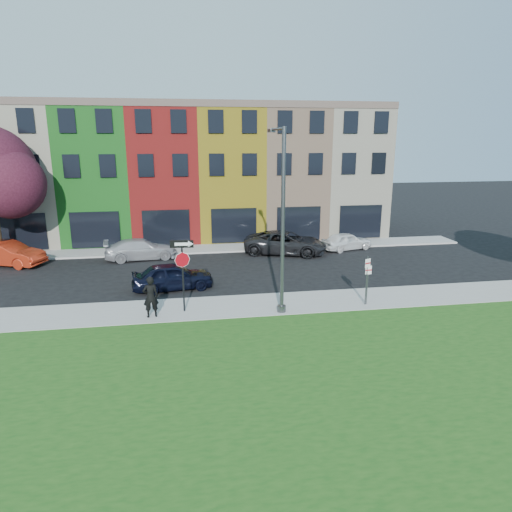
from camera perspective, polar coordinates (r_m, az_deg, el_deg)
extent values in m
plane|color=black|center=(19.49, 2.83, -9.40)|extent=(120.00, 120.00, 0.00)
cube|color=gray|center=(22.62, 6.22, -5.83)|extent=(40.00, 3.00, 0.12)
cube|color=gray|center=(33.35, -7.64, 0.85)|extent=(40.00, 2.40, 0.12)
cube|color=beige|center=(40.29, -25.74, 9.04)|extent=(5.00, 10.00, 10.00)
cube|color=#268B27|center=(39.20, -18.63, 9.60)|extent=(5.00, 10.00, 10.00)
cube|color=#A81D1C|center=(38.72, -11.20, 10.02)|extent=(5.00, 10.00, 10.00)
cube|color=gold|center=(38.89, -3.71, 10.28)|extent=(5.00, 10.00, 10.00)
cube|color=tan|center=(39.69, 3.61, 10.37)|extent=(5.00, 10.00, 10.00)
cube|color=beige|center=(41.09, 10.54, 10.30)|extent=(5.00, 10.00, 10.00)
cube|color=black|center=(34.17, -6.95, 3.68)|extent=(30.00, 0.12, 2.60)
cylinder|color=black|center=(21.05, -9.11, -2.60)|extent=(0.08, 0.08, 3.29)
cylinder|color=silver|center=(20.80, -9.20, -0.46)|extent=(0.72, 0.09, 0.72)
cylinder|color=maroon|center=(20.78, -9.20, -0.47)|extent=(0.68, 0.08, 0.68)
cube|color=black|center=(20.63, -9.28, 1.48)|extent=(1.05, 0.13, 0.34)
cube|color=silver|center=(20.60, -9.28, 1.46)|extent=(0.66, 0.07, 0.14)
imported|color=black|center=(20.86, -13.04, -5.00)|extent=(0.85, 0.70, 1.88)
imported|color=black|center=(24.80, -10.39, -2.50)|extent=(2.94, 4.76, 1.46)
imported|color=#9A2410|center=(32.89, -28.66, 0.24)|extent=(4.86, 5.83, 1.55)
imported|color=#A0A0A5|center=(31.38, -14.17, 0.83)|extent=(3.18, 5.23, 1.37)
imported|color=black|center=(31.91, 3.71, 1.67)|extent=(6.20, 7.35, 1.58)
imported|color=silver|center=(33.67, 11.26, 1.84)|extent=(3.53, 4.57, 1.28)
cylinder|color=#46494B|center=(20.12, 3.37, 4.06)|extent=(0.18, 0.18, 8.26)
cylinder|color=#46494B|center=(21.21, 3.21, -6.57)|extent=(0.40, 0.40, 0.30)
cylinder|color=#46494B|center=(20.74, 2.74, 15.57)|extent=(0.25, 2.00, 0.12)
cube|color=#46494B|center=(21.80, 1.94, 15.40)|extent=(0.28, 0.56, 0.16)
cylinder|color=#46494B|center=(22.48, 13.74, -3.45)|extent=(0.05, 0.05, 1.99)
cube|color=silver|center=(22.25, 13.88, -1.72)|extent=(0.32, 0.05, 0.42)
cube|color=maroon|center=(22.23, 13.90, -1.73)|extent=(0.32, 0.04, 0.06)
cylinder|color=#46494B|center=(22.36, 13.64, -3.00)|extent=(0.05, 0.05, 2.40)
cube|color=silver|center=(22.09, 13.80, -0.88)|extent=(0.30, 0.14, 0.42)
cube|color=maroon|center=(22.07, 13.82, -0.89)|extent=(0.30, 0.13, 0.06)
sphere|color=black|center=(32.61, -28.44, 7.93)|extent=(4.33, 4.33, 4.33)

